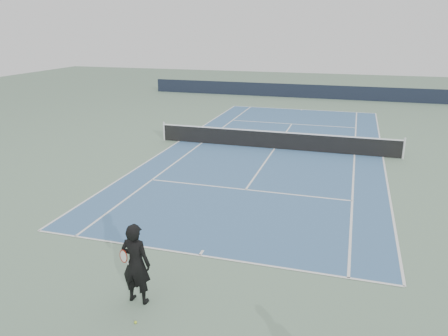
# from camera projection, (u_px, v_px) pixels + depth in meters

# --- Properties ---
(ground) EXTENTS (80.00, 80.00, 0.00)m
(ground) POSITION_uv_depth(u_px,v_px,m) (275.00, 149.00, 23.30)
(ground) COLOR slate
(court_surface) EXTENTS (10.97, 23.77, 0.01)m
(court_surface) POSITION_uv_depth(u_px,v_px,m) (275.00, 149.00, 23.30)
(court_surface) COLOR #3C638E
(court_surface) RESTS_ON ground
(tennis_net) EXTENTS (12.90, 0.10, 1.07)m
(tennis_net) POSITION_uv_depth(u_px,v_px,m) (275.00, 140.00, 23.15)
(tennis_net) COLOR silver
(tennis_net) RESTS_ON ground
(windscreen_far) EXTENTS (30.00, 0.25, 1.20)m
(windscreen_far) POSITION_uv_depth(u_px,v_px,m) (310.00, 91.00, 39.40)
(windscreen_far) COLOR black
(windscreen_far) RESTS_ON ground
(tennis_player) EXTENTS (0.85, 0.59, 2.02)m
(tennis_player) POSITION_uv_depth(u_px,v_px,m) (136.00, 263.00, 10.13)
(tennis_player) COLOR black
(tennis_player) RESTS_ON ground
(tennis_ball) EXTENTS (0.06, 0.06, 0.06)m
(tennis_ball) POSITION_uv_depth(u_px,v_px,m) (136.00, 322.00, 9.64)
(tennis_ball) COLOR #C7DF2D
(tennis_ball) RESTS_ON ground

